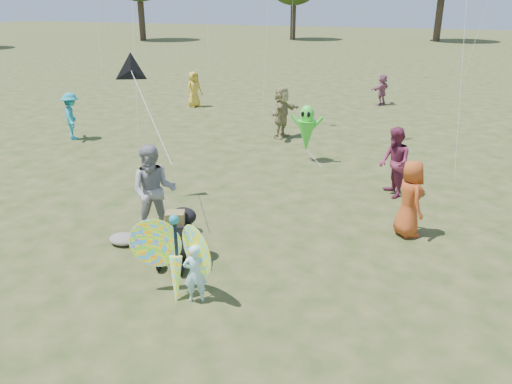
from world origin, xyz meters
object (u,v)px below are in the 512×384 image
child_girl (195,273)px  crowd_e (394,163)px  crowd_j (382,89)px  butterfly_kite (176,257)px  jogging_stroller (179,234)px  crowd_g (194,89)px  adult_man (154,191)px  crowd_d (282,112)px  crowd_a (410,199)px  crowd_i (72,116)px  alien_kite (307,130)px

child_girl → crowd_e: (2.56, 5.96, 0.37)m
child_girl → crowd_j: size_ratio=0.73×
butterfly_kite → jogging_stroller: bearing=116.1°
crowd_e → crowd_g: size_ratio=1.11×
child_girl → butterfly_kite: butterfly_kite is taller
adult_man → crowd_d: bearing=65.1°
child_girl → crowd_j: 17.64m
adult_man → crowd_j: 15.89m
child_girl → adult_man: size_ratio=0.53×
child_girl → crowd_e: size_ratio=0.59×
jogging_stroller → adult_man: bearing=116.8°
child_girl → crowd_d: (-1.75, 10.42, 0.40)m
jogging_stroller → crowd_j: bearing=62.1°
crowd_g → butterfly_kite: (6.75, -14.14, -0.07)m
crowd_a → crowd_e: size_ratio=0.93×
crowd_j → butterfly_kite: butterfly_kite is taller
child_girl → crowd_d: 10.57m
crowd_e → crowd_i: 11.29m
crowd_j → jogging_stroller: bearing=18.5°
alien_kite → crowd_a: bearing=-51.8°
adult_man → crowd_e: size_ratio=1.11×
jogging_stroller → alien_kite: (0.63, 6.95, 0.36)m
child_girl → jogging_stroller: (-0.86, 1.05, 0.09)m
crowd_d → crowd_j: bearing=-8.1°
jogging_stroller → alien_kite: size_ratio=0.65×
crowd_d → crowd_i: 7.38m
crowd_a → crowd_e: (-0.53, 2.17, 0.06)m
crowd_d → crowd_g: 6.56m
crowd_i → alien_kite: alien_kite is taller
adult_man → crowd_e: 5.99m
crowd_a → butterfly_kite: bearing=108.5°
jogging_stroller → crowd_g: bearing=93.6°
child_girl → crowd_d: size_ratio=0.57×
crowd_j → alien_kite: size_ratio=0.82×
crowd_e → crowd_j: crowd_e is taller
crowd_e → jogging_stroller: size_ratio=1.56×
crowd_g → jogging_stroller: (6.26, -13.14, -0.18)m
adult_man → alien_kite: (1.68, 6.02, -0.01)m
crowd_i → butterfly_kite: crowd_i is taller
alien_kite → crowd_j: bearing=83.4°
crowd_i → crowd_j: crowd_i is taller
butterfly_kite → crowd_d: bearing=97.6°
crowd_a → jogging_stroller: bearing=96.0°
crowd_a → crowd_j: size_ratio=1.16×
adult_man → crowd_j: adult_man is taller
child_girl → jogging_stroller: size_ratio=0.91×
crowd_j → butterfly_kite: (-1.26, -17.56, 0.01)m
child_girl → crowd_i: (-8.60, 7.65, 0.31)m
crowd_d → jogging_stroller: bearing=-162.4°
child_girl → crowd_j: (0.89, 17.62, 0.19)m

